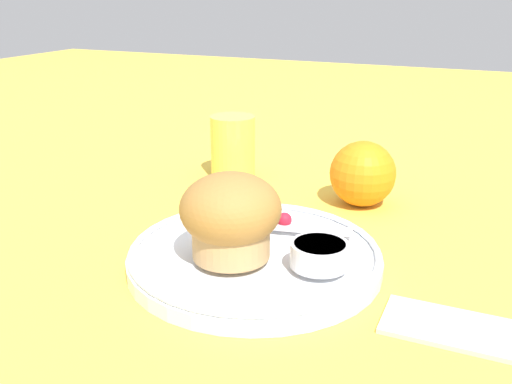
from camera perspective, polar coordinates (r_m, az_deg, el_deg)
ground_plane at (r=0.55m, az=-1.25°, el=-7.13°), size 3.00×3.00×0.00m
plate at (r=0.54m, az=-0.33°, el=-6.61°), size 0.24×0.24×0.02m
muffin at (r=0.51m, az=-2.91°, el=-2.34°), size 0.09×0.09×0.08m
cream_ramekin at (r=0.50m, az=6.36°, el=-6.10°), size 0.05×0.05×0.02m
berry_pair at (r=0.58m, az=2.22°, el=-2.67°), size 0.03×0.01×0.01m
butter_knife at (r=0.58m, az=1.49°, el=-3.38°), size 0.16×0.05×0.00m
orange_fruit at (r=0.69m, az=10.62°, el=1.81°), size 0.08×0.08×0.08m
juice_glass at (r=0.78m, az=-2.32°, el=4.47°), size 0.06×0.06×0.09m
folded_napkin at (r=0.48m, az=18.88°, el=-12.50°), size 0.10×0.06×0.01m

